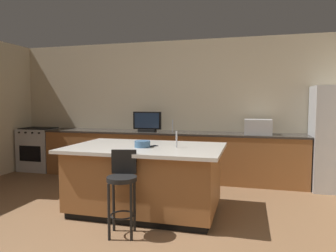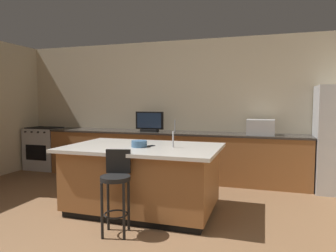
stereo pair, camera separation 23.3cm
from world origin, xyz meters
name	(u,v)px [view 1 (the left image)]	position (x,y,z in m)	size (l,w,h in m)	color
wall_back	(176,109)	(0.00, 4.21, 1.37)	(7.44, 0.12, 2.75)	beige
counter_back	(168,155)	(-0.08, 3.83, 0.46)	(5.15, 0.62, 0.92)	brown
kitchen_island	(146,178)	(0.10, 2.00, 0.46)	(2.09, 1.34, 0.91)	black
range_oven	(39,149)	(-3.03, 3.83, 0.47)	(0.75, 0.63, 0.94)	#B7BABF
microwave	(258,127)	(1.62, 3.83, 1.06)	(0.48, 0.36, 0.27)	#B7BABF
tv_monitor	(147,123)	(-0.49, 3.78, 1.11)	(0.57, 0.16, 0.40)	black
sink_faucet_back	(173,126)	(-0.01, 3.93, 1.04)	(0.02, 0.02, 0.24)	#B2B2B7
sink_faucet_island	(177,139)	(0.53, 2.00, 1.02)	(0.02, 0.02, 0.22)	#B2B2B7
bar_stool_center	(122,185)	(0.09, 1.21, 0.57)	(0.35, 0.37, 0.96)	black
fruit_bowl	(142,144)	(0.09, 1.89, 0.95)	(0.21, 0.21, 0.09)	#3F668C
cell_phone	(153,146)	(0.20, 2.00, 0.91)	(0.07, 0.15, 0.01)	black
tv_remote	(137,146)	(-0.02, 1.94, 0.92)	(0.04, 0.17, 0.02)	black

